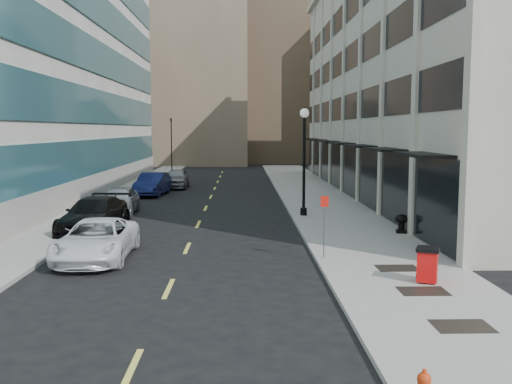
{
  "coord_description": "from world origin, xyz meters",
  "views": [
    {
      "loc": [
        2.28,
        -15.21,
        4.9
      ],
      "look_at": [
        2.92,
        10.73,
        2.03
      ],
      "focal_mm": 40.0,
      "sensor_mm": 36.0,
      "label": 1
    }
  ],
  "objects_px": {
    "car_white_van": "(97,240)",
    "traffic_signal": "(171,122)",
    "car_grey_sedan": "(177,178)",
    "lamppost": "(304,152)",
    "trash_bin": "(427,264)",
    "sign_post": "(324,216)",
    "car_black_pickup": "(94,215)",
    "car_silver_sedan": "(119,200)",
    "car_blue_sedan": "(153,184)",
    "urn_planter": "(401,222)"
  },
  "relations": [
    {
      "from": "car_silver_sedan",
      "to": "car_blue_sedan",
      "type": "relative_size",
      "value": 0.94
    },
    {
      "from": "lamppost",
      "to": "urn_planter",
      "type": "xyz_separation_m",
      "value": [
        3.91,
        -5.53,
        -3.0
      ]
    },
    {
      "from": "car_blue_sedan",
      "to": "trash_bin",
      "type": "distance_m",
      "value": 28.0
    },
    {
      "from": "car_grey_sedan",
      "to": "traffic_signal",
      "type": "bearing_deg",
      "value": 98.18
    },
    {
      "from": "traffic_signal",
      "to": "lamppost",
      "type": "bearing_deg",
      "value": -70.73
    },
    {
      "from": "car_white_van",
      "to": "car_silver_sedan",
      "type": "height_order",
      "value": "car_silver_sedan"
    },
    {
      "from": "car_black_pickup",
      "to": "urn_planter",
      "type": "distance_m",
      "value": 14.47
    },
    {
      "from": "trash_bin",
      "to": "car_white_van",
      "type": "bearing_deg",
      "value": -177.47
    },
    {
      "from": "sign_post",
      "to": "urn_planter",
      "type": "distance_m",
      "value": 6.72
    },
    {
      "from": "traffic_signal",
      "to": "urn_planter",
      "type": "relative_size",
      "value": 8.1
    },
    {
      "from": "car_black_pickup",
      "to": "car_blue_sedan",
      "type": "height_order",
      "value": "car_blue_sedan"
    },
    {
      "from": "car_silver_sedan",
      "to": "car_grey_sedan",
      "type": "bearing_deg",
      "value": 81.67
    },
    {
      "from": "car_grey_sedan",
      "to": "trash_bin",
      "type": "bearing_deg",
      "value": -69.9
    },
    {
      "from": "car_white_van",
      "to": "car_grey_sedan",
      "type": "height_order",
      "value": "car_grey_sedan"
    },
    {
      "from": "car_grey_sedan",
      "to": "urn_planter",
      "type": "relative_size",
      "value": 5.53
    },
    {
      "from": "traffic_signal",
      "to": "car_blue_sedan",
      "type": "xyz_separation_m",
      "value": [
        1.13,
        -20.92,
        -4.88
      ]
    },
    {
      "from": "traffic_signal",
      "to": "sign_post",
      "type": "xyz_separation_m",
      "value": [
        10.8,
        -42.58,
        -3.98
      ]
    },
    {
      "from": "car_silver_sedan",
      "to": "car_grey_sedan",
      "type": "relative_size",
      "value": 1.01
    },
    {
      "from": "sign_post",
      "to": "car_black_pickup",
      "type": "bearing_deg",
      "value": 147.43
    },
    {
      "from": "sign_post",
      "to": "traffic_signal",
      "type": "bearing_deg",
      "value": 104.35
    },
    {
      "from": "car_white_van",
      "to": "traffic_signal",
      "type": "bearing_deg",
      "value": 92.05
    },
    {
      "from": "car_grey_sedan",
      "to": "sign_post",
      "type": "distance_m",
      "value": 28.27
    },
    {
      "from": "car_grey_sedan",
      "to": "lamppost",
      "type": "bearing_deg",
      "value": -61.67
    },
    {
      "from": "car_white_van",
      "to": "sign_post",
      "type": "distance_m",
      "value": 8.58
    },
    {
      "from": "car_black_pickup",
      "to": "car_silver_sedan",
      "type": "height_order",
      "value": "car_black_pickup"
    },
    {
      "from": "car_blue_sedan",
      "to": "trash_bin",
      "type": "xyz_separation_m",
      "value": [
        12.4,
        -25.1,
        -0.09
      ]
    },
    {
      "from": "urn_planter",
      "to": "traffic_signal",
      "type": "bearing_deg",
      "value": 111.92
    },
    {
      "from": "car_black_pickup",
      "to": "car_silver_sedan",
      "type": "relative_size",
      "value": 1.18
    },
    {
      "from": "car_grey_sedan",
      "to": "sign_post",
      "type": "xyz_separation_m",
      "value": [
        8.5,
        -26.95,
        0.93
      ]
    },
    {
      "from": "car_grey_sedan",
      "to": "trash_bin",
      "type": "distance_m",
      "value": 32.39
    },
    {
      "from": "car_white_van",
      "to": "sign_post",
      "type": "xyz_separation_m",
      "value": [
        8.5,
        -0.58,
        0.99
      ]
    },
    {
      "from": "car_white_van",
      "to": "urn_planter",
      "type": "height_order",
      "value": "car_white_van"
    },
    {
      "from": "car_black_pickup",
      "to": "sign_post",
      "type": "height_order",
      "value": "sign_post"
    },
    {
      "from": "car_silver_sedan",
      "to": "urn_planter",
      "type": "relative_size",
      "value": 5.56
    },
    {
      "from": "trash_bin",
      "to": "sign_post",
      "type": "height_order",
      "value": "sign_post"
    },
    {
      "from": "trash_bin",
      "to": "lamppost",
      "type": "relative_size",
      "value": 0.18
    },
    {
      "from": "traffic_signal",
      "to": "car_white_van",
      "type": "xyz_separation_m",
      "value": [
        2.3,
        -42.0,
        -4.96
      ]
    },
    {
      "from": "car_blue_sedan",
      "to": "trash_bin",
      "type": "height_order",
      "value": "car_blue_sedan"
    },
    {
      "from": "car_blue_sedan",
      "to": "urn_planter",
      "type": "height_order",
      "value": "car_blue_sedan"
    },
    {
      "from": "car_grey_sedan",
      "to": "lamppost",
      "type": "height_order",
      "value": "lamppost"
    },
    {
      "from": "traffic_signal",
      "to": "car_blue_sedan",
      "type": "relative_size",
      "value": 1.37
    },
    {
      "from": "car_white_van",
      "to": "lamppost",
      "type": "bearing_deg",
      "value": 47.28
    },
    {
      "from": "traffic_signal",
      "to": "lamppost",
      "type": "distance_m",
      "value": 33.96
    },
    {
      "from": "car_black_pickup",
      "to": "sign_post",
      "type": "xyz_separation_m",
      "value": [
        10.1,
        -6.48,
        0.92
      ]
    },
    {
      "from": "car_blue_sedan",
      "to": "urn_planter",
      "type": "distance_m",
      "value": 21.71
    },
    {
      "from": "traffic_signal",
      "to": "lamppost",
      "type": "xyz_separation_m",
      "value": [
        11.19,
        -32.0,
        -2.04
      ]
    },
    {
      "from": "car_silver_sedan",
      "to": "car_blue_sedan",
      "type": "xyz_separation_m",
      "value": [
        0.43,
        9.6,
        0.02
      ]
    },
    {
      "from": "car_black_pickup",
      "to": "car_blue_sedan",
      "type": "xyz_separation_m",
      "value": [
        0.43,
        15.18,
        0.02
      ]
    },
    {
      "from": "traffic_signal",
      "to": "sign_post",
      "type": "relative_size",
      "value": 2.82
    },
    {
      "from": "car_black_pickup",
      "to": "sign_post",
      "type": "bearing_deg",
      "value": -27.76
    }
  ]
}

